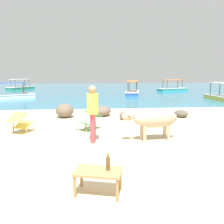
% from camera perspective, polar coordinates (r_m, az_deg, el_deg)
% --- Properties ---
extents(sand_beach, '(18.00, 14.00, 0.04)m').
position_cam_1_polar(sand_beach, '(5.55, -2.12, -10.84)').
color(sand_beach, '#CCB78E').
rests_on(sand_beach, ground).
extents(water_surface, '(60.00, 36.00, 0.03)m').
position_cam_1_polar(water_surface, '(27.25, -4.61, 5.69)').
color(water_surface, teal).
rests_on(water_surface, ground).
extents(cow, '(1.73, 0.66, 0.97)m').
position_cam_1_polar(cow, '(6.57, 10.81, -1.74)').
color(cow, tan).
rests_on(cow, sand_beach).
extents(low_bench_table, '(0.85, 0.62, 0.40)m').
position_cam_1_polar(low_bench_table, '(3.72, -3.61, -15.75)').
color(low_bench_table, '#A37A4C').
rests_on(low_bench_table, sand_beach).
extents(bottle, '(0.07, 0.07, 0.30)m').
position_cam_1_polar(bottle, '(3.65, -1.05, -13.04)').
color(bottle, brown).
rests_on(bottle, low_bench_table).
extents(deck_chair_near, '(0.93, 0.90, 0.68)m').
position_cam_1_polar(deck_chair_near, '(7.68, -5.89, -1.86)').
color(deck_chair_near, '#A37A4C').
rests_on(deck_chair_near, sand_beach).
extents(deck_chair_far, '(0.78, 0.91, 0.68)m').
position_cam_1_polar(deck_chair_far, '(7.89, -22.57, -2.27)').
color(deck_chair_far, '#A37A4C').
rests_on(deck_chair_far, sand_beach).
extents(person_standing, '(0.32, 0.51, 1.62)m').
position_cam_1_polar(person_standing, '(6.22, -5.02, 0.64)').
color(person_standing, '#CC3D47').
rests_on(person_standing, sand_beach).
extents(shore_rock_large, '(0.81, 0.81, 0.32)m').
position_cam_1_polar(shore_rock_large, '(10.46, 17.41, -0.38)').
color(shore_rock_large, brown).
rests_on(shore_rock_large, sand_beach).
extents(shore_rock_medium, '(1.02, 1.10, 0.47)m').
position_cam_1_polar(shore_rock_medium, '(10.25, -2.38, 0.29)').
color(shore_rock_medium, '#6B5B4C').
rests_on(shore_rock_medium, sand_beach).
extents(shore_rock_small, '(0.71, 0.71, 0.35)m').
position_cam_1_polar(shore_rock_small, '(9.44, 3.44, -0.92)').
color(shore_rock_small, '#6B5B4C').
rests_on(shore_rock_small, sand_beach).
extents(shore_rock_flat, '(0.86, 0.91, 0.62)m').
position_cam_1_polar(shore_rock_flat, '(10.11, -12.12, 0.39)').
color(shore_rock_flat, '#6B5B4C').
rests_on(shore_rock_flat, sand_beach).
extents(boat_teal, '(3.85, 2.34, 1.29)m').
position_cam_1_polar(boat_teal, '(26.40, 15.34, 5.87)').
color(boat_teal, teal).
rests_on(boat_teal, water_surface).
extents(boat_yellow, '(1.20, 3.69, 1.29)m').
position_cam_1_polar(boat_yellow, '(18.62, 26.60, 3.64)').
color(boat_yellow, gold).
rests_on(boat_yellow, water_surface).
extents(boat_blue, '(1.93, 3.84, 1.29)m').
position_cam_1_polar(boat_blue, '(21.02, 5.31, 5.24)').
color(boat_blue, '#3866B7').
rests_on(boat_blue, water_surface).
extents(boat_green, '(2.90, 3.74, 1.29)m').
position_cam_1_polar(boat_green, '(30.22, -22.58, 5.93)').
color(boat_green, '#338E66').
rests_on(boat_green, water_surface).
extents(boat_white, '(3.79, 2.71, 1.29)m').
position_cam_1_polar(boat_white, '(19.46, -24.76, 4.00)').
color(boat_white, white).
rests_on(boat_white, water_surface).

